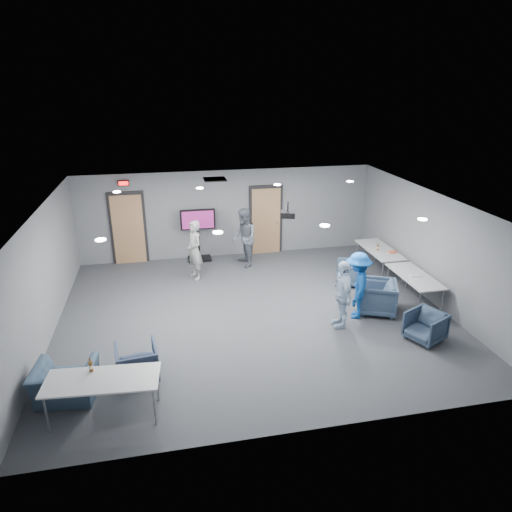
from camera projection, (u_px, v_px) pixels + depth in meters
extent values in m
plane|color=#37393F|center=(253.00, 313.00, 10.90)|extent=(9.00, 9.00, 0.00)
plane|color=silver|center=(253.00, 203.00, 9.93)|extent=(9.00, 9.00, 0.00)
cube|color=slate|center=(228.00, 214.00, 14.07)|extent=(9.00, 0.02, 2.70)
cube|color=slate|center=(306.00, 359.00, 6.76)|extent=(9.00, 0.02, 2.70)
cube|color=slate|center=(43.00, 277.00, 9.57)|extent=(0.02, 8.00, 2.70)
cube|color=slate|center=(431.00, 247.00, 11.26)|extent=(0.02, 8.00, 2.70)
cube|color=black|center=(128.00, 228.00, 13.57)|extent=(1.06, 0.06, 2.24)
cube|color=#AD7E54|center=(128.00, 230.00, 13.55)|extent=(0.90, 0.05, 2.10)
cylinder|color=gray|center=(141.00, 231.00, 13.58)|extent=(0.04, 0.10, 0.04)
cube|color=black|center=(266.00, 220.00, 14.36)|extent=(1.06, 0.06, 2.24)
cube|color=#AD7E54|center=(266.00, 221.00, 14.34)|extent=(0.90, 0.05, 2.10)
cylinder|color=gray|center=(277.00, 223.00, 14.38)|extent=(0.04, 0.10, 0.04)
cube|color=black|center=(123.00, 183.00, 13.05)|extent=(0.32, 0.06, 0.16)
cube|color=#FF0C0C|center=(123.00, 183.00, 13.01)|extent=(0.26, 0.02, 0.11)
cube|color=black|center=(215.00, 179.00, 12.39)|extent=(0.60, 0.60, 0.03)
cylinder|color=white|center=(101.00, 240.00, 7.72)|extent=(0.18, 0.18, 0.02)
cylinder|color=white|center=(117.00, 192.00, 11.01)|extent=(0.18, 0.18, 0.02)
cylinder|color=white|center=(218.00, 232.00, 8.10)|extent=(0.18, 0.18, 0.02)
cylinder|color=white|center=(200.00, 188.00, 11.39)|extent=(0.18, 0.18, 0.02)
cylinder|color=white|center=(325.00, 226.00, 8.48)|extent=(0.18, 0.18, 0.02)
cylinder|color=white|center=(277.00, 185.00, 11.76)|extent=(0.18, 0.18, 0.02)
cylinder|color=white|center=(422.00, 219.00, 8.86)|extent=(0.18, 0.18, 0.02)
cylinder|color=white|center=(350.00, 181.00, 12.14)|extent=(0.18, 0.18, 0.02)
imported|color=#9DA09D|center=(195.00, 250.00, 12.53)|extent=(0.59, 0.71, 1.67)
imported|color=slate|center=(244.00, 238.00, 13.39)|extent=(0.75, 0.92, 1.75)
imported|color=silver|center=(342.00, 294.00, 10.08)|extent=(0.45, 0.95, 1.58)
imported|color=#1952A7|center=(357.00, 286.00, 10.48)|extent=(0.98, 1.18, 1.59)
imported|color=#3B4F67|center=(351.00, 273.00, 12.35)|extent=(0.90, 0.88, 0.66)
imported|color=#394B62|center=(377.00, 297.00, 10.83)|extent=(1.13, 1.12, 0.79)
imported|color=#324156|center=(425.00, 326.00, 9.68)|extent=(0.94, 0.93, 0.65)
imported|color=#34415B|center=(137.00, 362.00, 8.43)|extent=(0.82, 0.84, 0.69)
imported|color=#3B5066|center=(66.00, 383.00, 7.88)|extent=(1.11, 0.99, 0.66)
cube|color=silver|center=(380.00, 250.00, 12.92)|extent=(0.76, 1.82, 0.03)
cylinder|color=gray|center=(357.00, 252.00, 13.75)|extent=(0.04, 0.04, 0.70)
cylinder|color=gray|center=(382.00, 274.00, 12.24)|extent=(0.04, 0.04, 0.70)
cylinder|color=gray|center=(376.00, 251.00, 13.86)|extent=(0.04, 0.04, 0.70)
cylinder|color=gray|center=(403.00, 272.00, 12.35)|extent=(0.04, 0.04, 0.70)
cube|color=silver|center=(415.00, 276.00, 11.18)|extent=(0.72, 1.74, 0.03)
cylinder|color=gray|center=(388.00, 278.00, 11.98)|extent=(0.04, 0.04, 0.70)
cylinder|color=gray|center=(419.00, 305.00, 10.54)|extent=(0.04, 0.04, 0.70)
cylinder|color=gray|center=(407.00, 276.00, 12.09)|extent=(0.04, 0.04, 0.70)
cylinder|color=gray|center=(441.00, 303.00, 10.65)|extent=(0.04, 0.04, 0.70)
cube|color=silver|center=(102.00, 380.00, 7.32)|extent=(1.87, 0.90, 0.03)
cylinder|color=gray|center=(157.00, 383.00, 7.83)|extent=(0.04, 0.04, 0.70)
cylinder|color=gray|center=(57.00, 391.00, 7.64)|extent=(0.04, 0.04, 0.70)
cylinder|color=gray|center=(155.00, 406.00, 7.28)|extent=(0.04, 0.04, 0.70)
cylinder|color=gray|center=(46.00, 415.00, 7.09)|extent=(0.04, 0.04, 0.70)
cylinder|color=#5E3810|center=(91.00, 367.00, 7.48)|extent=(0.06, 0.06, 0.18)
cylinder|color=#5E3810|center=(90.00, 360.00, 7.44)|extent=(0.02, 0.02, 0.08)
cylinder|color=beige|center=(91.00, 367.00, 7.48)|extent=(0.07, 0.07, 0.06)
cylinder|color=#5E3810|center=(378.00, 248.00, 12.81)|extent=(0.06, 0.06, 0.16)
cylinder|color=#5E3810|center=(378.00, 244.00, 12.77)|extent=(0.02, 0.02, 0.07)
cylinder|color=beige|center=(378.00, 248.00, 12.81)|extent=(0.06, 0.06, 0.05)
cube|color=#DD5937|center=(393.00, 252.00, 12.64)|extent=(0.21, 0.15, 0.04)
cube|color=silver|center=(415.00, 276.00, 11.12)|extent=(0.24, 0.20, 0.05)
cube|color=black|center=(200.00, 259.00, 14.14)|extent=(0.70, 0.50, 0.06)
cylinder|color=black|center=(199.00, 240.00, 13.91)|extent=(0.06, 0.06, 1.20)
cube|color=black|center=(198.00, 219.00, 13.68)|extent=(1.05, 0.07, 0.62)
cube|color=#6C1853|center=(198.00, 220.00, 13.63)|extent=(0.95, 0.01, 0.54)
cylinder|color=black|center=(288.00, 207.00, 10.14)|extent=(0.04, 0.04, 0.22)
cube|color=black|center=(288.00, 214.00, 10.20)|extent=(0.39, 0.36, 0.13)
cylinder|color=black|center=(290.00, 216.00, 10.07)|extent=(0.08, 0.06, 0.08)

